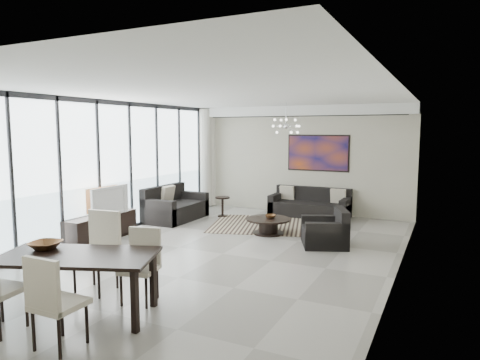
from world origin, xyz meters
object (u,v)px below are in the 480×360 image
Objects in this scene: tv_console at (101,227)px; television at (106,201)px; dining_table at (77,261)px; sofa_main at (310,207)px; coffee_table at (268,225)px.

tv_console is 1.62× the size of television.
tv_console is at bearing 130.09° from dining_table.
television reaches higher than tv_console.
sofa_main is 1.22× the size of tv_console.
dining_table is at bearing -49.91° from tv_console.
television is 0.50× the size of dining_table.
sofa_main reaches higher than tv_console.
tv_console is (-3.19, -4.27, 0.01)m from sofa_main.
coffee_table is at bearing 84.35° from dining_table.
television is (0.16, 0.02, 0.56)m from tv_console.
television is at bearing 128.04° from dining_table.
dining_table reaches higher than tv_console.
tv_console is 0.58m from television.
sofa_main is 7.22m from dining_table.
television is at bearing 5.72° from tv_console.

